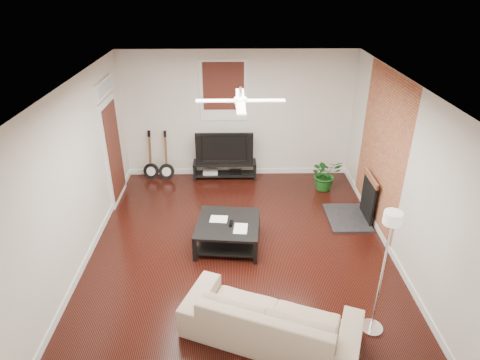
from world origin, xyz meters
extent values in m
cube|color=black|center=(0.00, 0.00, 0.00)|extent=(5.00, 6.00, 0.01)
cube|color=white|center=(0.00, 0.00, 2.80)|extent=(5.00, 6.00, 0.01)
cube|color=silver|center=(0.00, 3.00, 1.40)|extent=(5.00, 0.01, 2.80)
cube|color=silver|center=(0.00, -3.00, 1.40)|extent=(5.00, 0.01, 2.80)
cube|color=silver|center=(-2.50, 0.00, 1.40)|extent=(0.01, 6.00, 2.80)
cube|color=silver|center=(2.50, 0.00, 1.40)|extent=(0.01, 6.00, 2.80)
cube|color=#AA5136|center=(2.49, 1.00, 1.40)|extent=(0.02, 2.20, 2.80)
cube|color=black|center=(2.20, 1.00, 0.46)|extent=(0.80, 1.10, 0.92)
cube|color=#3E1511|center=(-0.30, 2.97, 1.95)|extent=(1.00, 0.06, 1.30)
cube|color=white|center=(-2.46, 1.90, 1.25)|extent=(0.08, 1.00, 2.50)
cube|color=black|center=(-0.30, 2.78, 0.20)|extent=(1.40, 0.37, 0.39)
imported|color=black|center=(-0.30, 2.80, 0.75)|extent=(1.25, 0.16, 0.72)
cube|color=black|center=(-0.21, 0.23, 0.22)|extent=(1.14, 1.14, 0.44)
imported|color=tan|center=(0.34, -1.80, 0.32)|extent=(2.38, 1.61, 0.65)
imported|color=#175319|center=(1.85, 2.20, 0.35)|extent=(0.73, 0.67, 0.71)
camera|label=1|loc=(-0.11, -5.66, 4.24)|focal=31.05mm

